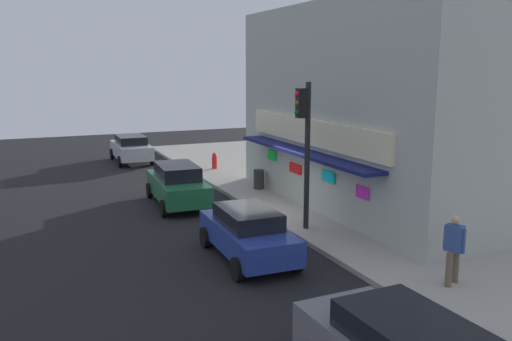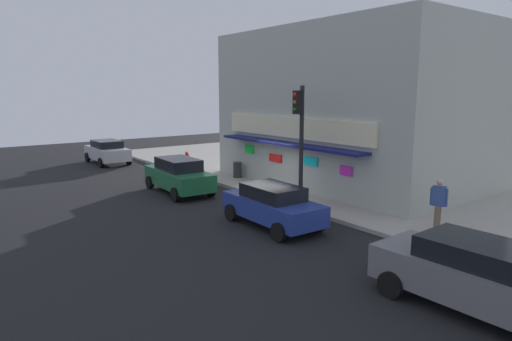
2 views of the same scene
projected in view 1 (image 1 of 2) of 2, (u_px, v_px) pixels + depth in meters
The scene contains 10 objects.
ground_plane at pixel (261, 217), 20.06m from camera, with size 55.46×55.46×0.00m, color black.
sidewalk at pixel (384, 200), 22.26m from camera, with size 36.97×11.23×0.16m, color #A39E93.
corner_building at pixel (405, 105), 21.49m from camera, with size 12.85×9.41×7.71m.
traffic_light at pixel (305, 136), 17.54m from camera, with size 0.32×0.58×4.90m.
fire_hydrant at pixel (214, 161), 28.68m from camera, with size 0.51×0.27×0.86m.
trash_can at pixel (259, 179), 23.96m from camera, with size 0.47×0.47×0.85m, color #2D2D2D.
pedestrian at pixel (454, 247), 13.30m from camera, with size 0.56×0.56×1.80m.
parked_car_green at pixel (177, 184), 21.72m from camera, with size 4.59×2.18×1.66m.
parked_car_silver at pixel (131, 148), 31.46m from camera, with size 4.27×2.07×1.56m.
parked_car_blue at pixel (248, 233), 15.60m from camera, with size 4.16×2.01×1.52m.
Camera 1 is at (17.65, -7.95, 5.55)m, focal length 37.65 mm.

